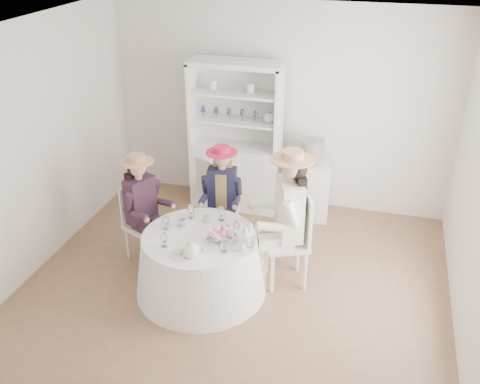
# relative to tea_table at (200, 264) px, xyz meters

# --- Properties ---
(ground) EXTENTS (4.50, 4.50, 0.00)m
(ground) POSITION_rel_tea_table_xyz_m (0.33, 0.27, -0.34)
(ground) COLOR brown
(ground) RESTS_ON ground
(ceiling) EXTENTS (4.50, 4.50, 0.00)m
(ceiling) POSITION_rel_tea_table_xyz_m (0.33, 0.27, 2.36)
(ceiling) COLOR white
(ceiling) RESTS_ON wall_back
(wall_back) EXTENTS (4.50, 0.00, 4.50)m
(wall_back) POSITION_rel_tea_table_xyz_m (0.33, 2.27, 1.01)
(wall_back) COLOR silver
(wall_back) RESTS_ON ground
(wall_front) EXTENTS (4.50, 0.00, 4.50)m
(wall_front) POSITION_rel_tea_table_xyz_m (0.33, -1.73, 1.01)
(wall_front) COLOR silver
(wall_front) RESTS_ON ground
(wall_left) EXTENTS (0.00, 4.50, 4.50)m
(wall_left) POSITION_rel_tea_table_xyz_m (-1.92, 0.27, 1.01)
(wall_left) COLOR silver
(wall_left) RESTS_ON ground
(wall_right) EXTENTS (0.00, 4.50, 4.50)m
(wall_right) POSITION_rel_tea_table_xyz_m (2.58, 0.27, 1.01)
(wall_right) COLOR silver
(wall_right) RESTS_ON ground
(tea_table) EXTENTS (1.39, 1.39, 0.68)m
(tea_table) POSITION_rel_tea_table_xyz_m (0.00, 0.00, 0.00)
(tea_table) COLOR white
(tea_table) RESTS_ON ground
(hutch) EXTENTS (1.25, 0.63, 2.00)m
(hutch) POSITION_rel_tea_table_xyz_m (-0.17, 1.96, 0.37)
(hutch) COLOR silver
(hutch) RESTS_ON ground
(side_table) EXTENTS (0.56, 0.56, 0.77)m
(side_table) POSITION_rel_tea_table_xyz_m (0.84, 1.93, 0.05)
(side_table) COLOR silver
(side_table) RESTS_ON ground
(hatbox) EXTENTS (0.36, 0.36, 0.30)m
(hatbox) POSITION_rel_tea_table_xyz_m (0.84, 1.93, 0.58)
(hatbox) COLOR black
(hatbox) RESTS_ON side_table
(guest_left) EXTENTS (0.55, 0.50, 1.30)m
(guest_left) POSITION_rel_tea_table_xyz_m (-0.82, 0.41, 0.40)
(guest_left) COLOR silver
(guest_left) RESTS_ON ground
(guest_mid) EXTENTS (0.48, 0.50, 1.28)m
(guest_mid) POSITION_rel_tea_table_xyz_m (-0.05, 0.92, 0.39)
(guest_mid) COLOR silver
(guest_mid) RESTS_ON ground
(guest_right) EXTENTS (0.65, 0.59, 1.55)m
(guest_right) POSITION_rel_tea_table_xyz_m (0.83, 0.40, 0.54)
(guest_right) COLOR silver
(guest_right) RESTS_ON ground
(spare_chair) EXTENTS (0.50, 0.50, 0.89)m
(spare_chair) POSITION_rel_tea_table_xyz_m (-0.36, 1.46, 0.14)
(spare_chair) COLOR silver
(spare_chair) RESTS_ON ground
(teacup_a) EXTENTS (0.11, 0.11, 0.07)m
(teacup_a) POSITION_rel_tea_table_xyz_m (-0.24, 0.14, 0.38)
(teacup_a) COLOR white
(teacup_a) RESTS_ON tea_table
(teacup_b) EXTENTS (0.07, 0.07, 0.06)m
(teacup_b) POSITION_rel_tea_table_xyz_m (-0.03, 0.28, 0.38)
(teacup_b) COLOR white
(teacup_b) RESTS_ON tea_table
(teacup_c) EXTENTS (0.11, 0.11, 0.07)m
(teacup_c) POSITION_rel_tea_table_xyz_m (0.24, 0.12, 0.38)
(teacup_c) COLOR white
(teacup_c) RESTS_ON tea_table
(flower_bowl) EXTENTS (0.25, 0.25, 0.06)m
(flower_bowl) POSITION_rel_tea_table_xyz_m (0.22, -0.02, 0.37)
(flower_bowl) COLOR white
(flower_bowl) RESTS_ON tea_table
(flower_arrangement) EXTENTS (0.19, 0.19, 0.07)m
(flower_arrangement) POSITION_rel_tea_table_xyz_m (0.23, -0.03, 0.43)
(flower_arrangement) COLOR pink
(flower_arrangement) RESTS_ON tea_table
(table_teapot) EXTENTS (0.23, 0.16, 0.17)m
(table_teapot) POSITION_rel_tea_table_xyz_m (0.06, -0.38, 0.42)
(table_teapot) COLOR white
(table_teapot) RESTS_ON tea_table
(sandwich_plate) EXTENTS (0.27, 0.27, 0.06)m
(sandwich_plate) POSITION_rel_tea_table_xyz_m (-0.03, -0.36, 0.36)
(sandwich_plate) COLOR white
(sandwich_plate) RESTS_ON tea_table
(cupcake_stand) EXTENTS (0.26, 0.26, 0.25)m
(cupcake_stand) POSITION_rel_tea_table_xyz_m (0.50, -0.07, 0.43)
(cupcake_stand) COLOR white
(cupcake_stand) RESTS_ON tea_table
(stemware_set) EXTENTS (0.82, 0.83, 0.15)m
(stemware_set) POSITION_rel_tea_table_xyz_m (0.00, 0.00, 0.42)
(stemware_set) COLOR white
(stemware_set) RESTS_ON tea_table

